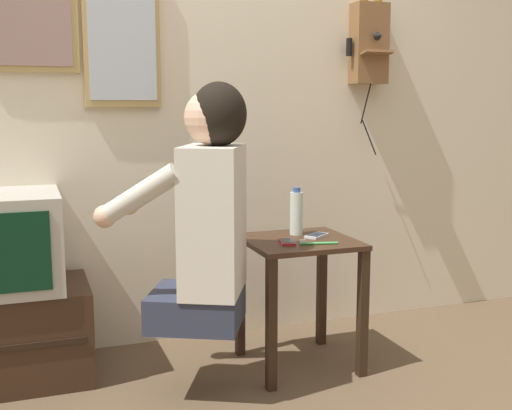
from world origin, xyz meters
The scene contains 11 objects.
wall_back centered at (0.00, 1.21, 1.27)m, with size 6.80×0.05×2.55m.
side_table centered at (0.44, 0.67, 0.45)m, with size 0.48×0.46×0.59m.
person centered at (-0.04, 0.51, 0.77)m, with size 0.63×0.55×0.97m.
tv_stand centered at (-0.84, 0.93, 0.21)m, with size 0.74×0.45×0.41m.
wall_phone_antique centered at (1.02, 1.13, 1.50)m, with size 0.22×0.18×0.83m.
framed_picture centered at (-0.65, 1.17, 1.52)m, with size 0.42×0.03×0.38m.
wall_mirror centered at (-0.25, 1.17, 1.49)m, with size 0.35×0.03×0.64m.
cell_phone_held centered at (0.35, 0.61, 0.59)m, with size 0.09×0.14×0.01m.
cell_phone_spare centered at (0.53, 0.69, 0.59)m, with size 0.14×0.12×0.01m.
water_bottle centered at (0.47, 0.77, 0.69)m, with size 0.06×0.06×0.22m.
toothbrush centered at (0.46, 0.54, 0.60)m, with size 0.17×0.05×0.02m.
Camera 1 is at (-0.69, -1.90, 1.18)m, focal length 45.00 mm.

